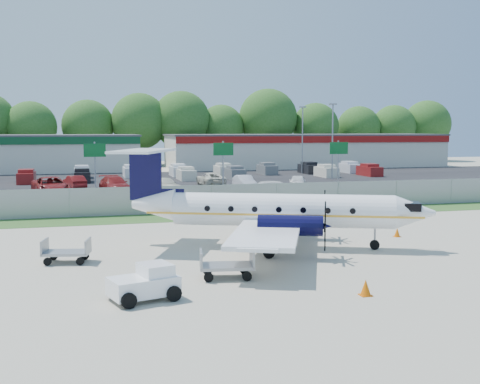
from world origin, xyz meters
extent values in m
plane|color=#B6AE9A|center=(0.00, 0.00, 0.00)|extent=(170.00, 170.00, 0.00)
cube|color=#2D561E|center=(0.00, 12.00, 0.01)|extent=(170.00, 4.00, 0.02)
cube|color=black|center=(0.00, 19.00, 0.01)|extent=(170.00, 8.00, 0.02)
cube|color=black|center=(0.00, 40.00, 0.01)|extent=(170.00, 32.00, 0.02)
cube|color=gray|center=(0.00, 14.00, 1.00)|extent=(120.00, 0.02, 1.90)
cube|color=gray|center=(0.00, 14.00, 1.98)|extent=(120.00, 0.06, 0.06)
cube|color=gray|center=(0.00, 14.00, 0.05)|extent=(120.00, 0.06, 0.06)
cube|color=silver|center=(26.00, 62.00, 2.50)|extent=(44.00, 12.00, 5.00)
cube|color=#474749|center=(26.00, 62.00, 5.12)|extent=(44.40, 12.40, 0.24)
cube|color=maroon|center=(26.00, 55.90, 4.50)|extent=(44.00, 0.20, 1.00)
cylinder|color=gray|center=(-8.00, 23.00, 2.50)|extent=(0.14, 0.14, 5.00)
cube|color=#0C5923|center=(-8.00, 22.85, 4.30)|extent=(1.80, 0.08, 1.10)
cylinder|color=gray|center=(3.00, 23.00, 2.50)|extent=(0.14, 0.14, 5.00)
cube|color=#0C5923|center=(3.00, 22.85, 4.30)|extent=(1.80, 0.08, 1.10)
cylinder|color=gray|center=(14.00, 23.00, 2.50)|extent=(0.14, 0.14, 5.00)
cube|color=#0C5923|center=(14.00, 22.85, 4.30)|extent=(1.80, 0.08, 1.10)
cylinder|color=gray|center=(20.00, 38.00, 4.50)|extent=(0.18, 0.18, 9.00)
cube|color=gray|center=(20.00, 38.00, 9.00)|extent=(0.90, 0.35, 0.18)
cylinder|color=gray|center=(20.00, 48.00, 4.50)|extent=(0.18, 0.18, 9.00)
cube|color=gray|center=(20.00, 48.00, 9.00)|extent=(0.90, 0.35, 0.18)
cylinder|color=white|center=(0.72, 0.27, 1.92)|extent=(10.98, 5.89, 1.70)
cone|color=white|center=(6.79, -2.27, 1.92)|extent=(2.47, 2.33, 1.70)
cone|color=white|center=(-5.51, 2.88, 2.10)|extent=(2.80, 2.47, 1.70)
cube|color=black|center=(6.63, -2.21, 2.24)|extent=(1.19, 1.38, 0.40)
cube|color=white|center=(0.31, 0.44, 1.43)|extent=(8.73, 15.64, 0.20)
cylinder|color=black|center=(0.21, -2.33, 1.57)|extent=(3.19, 2.08, 0.98)
cylinder|color=black|center=(2.22, 2.45, 1.57)|extent=(3.19, 2.08, 0.98)
cube|color=black|center=(-5.92, 3.05, 3.63)|extent=(1.63, 0.81, 2.60)
cube|color=white|center=(-6.01, 3.09, 4.92)|extent=(4.13, 5.95, 0.13)
cylinder|color=gray|center=(5.02, -1.53, 0.58)|extent=(0.11, 0.11, 1.16)
cylinder|color=black|center=(5.02, -1.53, 0.25)|extent=(0.52, 0.34, 0.50)
cylinder|color=black|center=(-0.69, -1.95, 0.29)|extent=(0.67, 0.55, 0.57)
cylinder|color=black|center=(1.31, 2.84, 0.29)|extent=(0.67, 0.55, 0.57)
cube|color=white|center=(-7.18, -7.53, 0.51)|extent=(2.64, 2.01, 0.65)
cube|color=white|center=(-6.74, -7.39, 1.03)|extent=(1.33, 1.46, 0.47)
cube|color=black|center=(-6.33, -7.27, 1.05)|extent=(0.45, 1.03, 0.37)
cylinder|color=black|center=(-7.78, -8.47, 0.28)|extent=(0.60, 0.36, 0.56)
cylinder|color=black|center=(-8.20, -7.07, 0.28)|extent=(0.60, 0.36, 0.56)
cylinder|color=black|center=(-6.17, -7.99, 0.28)|extent=(0.60, 0.36, 0.56)
cylinder|color=black|center=(-6.58, -6.59, 0.28)|extent=(0.60, 0.36, 0.56)
cube|color=gray|center=(-9.94, -0.59, 0.46)|extent=(2.26, 1.63, 0.12)
cube|color=gray|center=(-10.90, -0.39, 0.77)|extent=(0.33, 1.22, 0.62)
cube|color=gray|center=(-8.99, -0.79, 0.77)|extent=(0.33, 1.22, 0.62)
cylinder|color=black|center=(-10.76, -1.00, 0.18)|extent=(0.39, 0.20, 0.37)
cylinder|color=black|center=(-10.53, 0.11, 0.18)|extent=(0.39, 0.20, 0.37)
cylinder|color=black|center=(-9.35, -1.29, 0.18)|extent=(0.39, 0.20, 0.37)
cylinder|color=black|center=(-9.12, -0.19, 0.18)|extent=(0.39, 0.20, 0.37)
cube|color=gray|center=(-3.57, -5.23, 0.49)|extent=(2.39, 1.66, 0.13)
cube|color=gray|center=(-4.60, -5.05, 0.82)|extent=(0.31, 1.32, 0.66)
cube|color=gray|center=(-2.54, -5.40, 0.82)|extent=(0.31, 1.32, 0.66)
cylinder|color=black|center=(-4.43, -5.70, 0.20)|extent=(0.41, 0.20, 0.40)
cylinder|color=black|center=(-4.23, -4.50, 0.20)|extent=(0.41, 0.20, 0.40)
cylinder|color=black|center=(-2.91, -5.95, 0.20)|extent=(0.41, 0.20, 0.40)
cylinder|color=black|center=(-2.71, -4.76, 0.20)|extent=(0.41, 0.20, 0.40)
cone|color=#D85E06|center=(7.97, 1.45, 0.26)|extent=(0.34, 0.34, 0.51)
cube|color=#D85E06|center=(7.97, 1.45, 0.01)|extent=(0.36, 0.36, 0.03)
cone|color=#D85E06|center=(0.71, -9.07, 0.30)|extent=(0.40, 0.40, 0.60)
cube|color=#D85E06|center=(0.71, -9.07, 0.02)|extent=(0.42, 0.42, 0.03)
cone|color=#D85E06|center=(3.35, 7.97, 0.26)|extent=(0.34, 0.34, 0.52)
cube|color=#D85E06|center=(3.35, 7.97, 0.01)|extent=(0.36, 0.36, 0.03)
imported|color=silver|center=(6.03, 20.38, 0.00)|extent=(5.82, 3.08, 1.61)
imported|color=beige|center=(24.24, 17.95, 0.00)|extent=(5.74, 3.38, 1.56)
imported|color=maroon|center=(-11.82, 28.49, 0.00)|extent=(4.02, 6.63, 1.72)
imported|color=maroon|center=(-6.07, 29.62, 0.00)|extent=(3.09, 5.70, 1.57)
imported|color=beige|center=(-1.37, 28.53, 0.00)|extent=(3.11, 4.73, 1.50)
imported|color=silver|center=(6.83, 29.75, 0.00)|extent=(1.54, 4.26, 1.40)
imported|color=silver|center=(12.23, 28.91, 0.00)|extent=(3.09, 4.37, 1.38)
imported|color=maroon|center=(-9.78, 34.47, 0.00)|extent=(2.51, 4.40, 1.37)
imported|color=beige|center=(4.37, 34.51, 0.00)|extent=(2.58, 5.14, 1.40)
camera|label=1|loc=(-9.27, -28.59, 6.06)|focal=45.00mm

